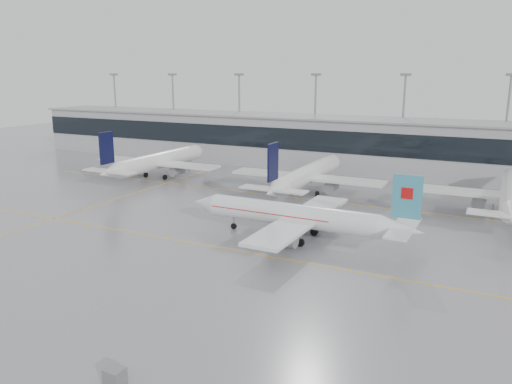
% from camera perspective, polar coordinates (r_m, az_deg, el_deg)
% --- Properties ---
extents(ground, '(320.00, 320.00, 0.00)m').
position_cam_1_polar(ground, '(66.91, -4.61, -6.30)').
color(ground, gray).
rests_on(ground, ground).
extents(taxi_line_main, '(120.00, 0.25, 0.01)m').
position_cam_1_polar(taxi_line_main, '(66.91, -4.61, -6.30)').
color(taxi_line_main, '#EEAA14').
rests_on(taxi_line_main, ground).
extents(taxi_line_north, '(120.00, 0.25, 0.01)m').
position_cam_1_polar(taxi_line_north, '(92.77, 4.96, -0.71)').
color(taxi_line_north, '#EEAA14').
rests_on(taxi_line_north, ground).
extents(taxi_line_cross, '(0.25, 60.00, 0.01)m').
position_cam_1_polar(taxi_line_cross, '(95.83, -15.44, -0.69)').
color(taxi_line_cross, '#EEAA14').
rests_on(taxi_line_cross, ground).
extents(terminal, '(180.00, 15.00, 12.00)m').
position_cam_1_polar(terminal, '(121.51, 10.62, 5.34)').
color(terminal, '#9F9FA3').
rests_on(terminal, ground).
extents(terminal_glass, '(180.00, 0.20, 5.00)m').
position_cam_1_polar(terminal_glass, '(114.12, 9.59, 5.63)').
color(terminal_glass, black).
rests_on(terminal_glass, ground).
extents(terminal_roof, '(182.00, 16.00, 0.40)m').
position_cam_1_polar(terminal_roof, '(120.82, 10.74, 8.25)').
color(terminal_roof, gray).
rests_on(terminal_roof, ground).
extents(light_masts, '(156.40, 1.00, 22.60)m').
position_cam_1_polar(light_masts, '(126.50, 11.52, 8.95)').
color(light_masts, gray).
rests_on(light_masts, ground).
extents(air_canada_jet, '(34.10, 26.56, 10.47)m').
position_cam_1_polar(air_canada_jet, '(68.94, 5.05, -2.84)').
color(air_canada_jet, white).
rests_on(air_canada_jet, ground).
extents(parked_jet_b, '(29.64, 36.96, 11.72)m').
position_cam_1_polar(parked_jet_b, '(112.28, -11.14, 3.49)').
color(parked_jet_b, white).
rests_on(parked_jet_b, ground).
extents(parked_jet_c, '(29.64, 36.96, 11.72)m').
position_cam_1_polar(parked_jet_c, '(95.32, 5.82, 1.94)').
color(parked_jet_c, white).
rests_on(parked_jet_c, ground).
extents(parked_jet_d, '(29.64, 36.96, 11.72)m').
position_cam_1_polar(parked_jet_d, '(89.54, 27.25, -0.24)').
color(parked_jet_d, white).
rests_on(parked_jet_d, ground).
extents(gse_unit, '(1.41, 1.32, 1.36)m').
position_cam_1_polar(gse_unit, '(40.57, -15.82, -19.66)').
color(gse_unit, slate).
rests_on(gse_unit, ground).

